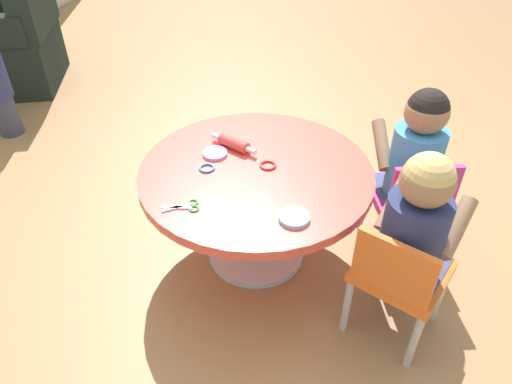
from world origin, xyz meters
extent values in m
plane|color=#9E7247|center=(0.00, 0.00, 0.00)|extent=(10.00, 10.00, 0.00)
cylinder|color=silver|center=(0.00, 0.00, 0.01)|extent=(0.44, 0.44, 0.03)
cylinder|color=silver|center=(0.00, 0.00, 0.22)|extent=(0.12, 0.12, 0.43)
cylinder|color=#D84C3F|center=(0.00, 0.00, 0.45)|extent=(0.94, 0.94, 0.04)
cylinder|color=#B7B7BC|center=(-0.22, -0.76, 0.14)|extent=(0.03, 0.03, 0.28)
cylinder|color=#B7B7BC|center=(-0.10, -0.53, 0.14)|extent=(0.03, 0.03, 0.28)
cylinder|color=#B7B7BC|center=(-0.45, -0.65, 0.14)|extent=(0.03, 0.03, 0.28)
cylinder|color=#B7B7BC|center=(-0.34, -0.42, 0.14)|extent=(0.03, 0.03, 0.28)
cube|color=orange|center=(-0.28, -0.59, 0.30)|extent=(0.40, 0.40, 0.04)
cube|color=orange|center=(-0.40, -0.53, 0.43)|extent=(0.14, 0.25, 0.22)
cube|color=#3F4772|center=(-0.28, -0.59, 0.30)|extent=(0.36, 0.35, 0.04)
cylinder|color=navy|center=(-0.28, -0.59, 0.47)|extent=(0.21, 0.21, 0.30)
sphere|color=#997051|center=(-0.28, -0.59, 0.70)|extent=(0.17, 0.17, 0.17)
sphere|color=tan|center=(-0.28, -0.59, 0.71)|extent=(0.16, 0.16, 0.16)
cylinder|color=#997051|center=(-0.23, -0.73, 0.49)|extent=(0.22, 0.14, 0.17)
cylinder|color=#997051|center=(-0.14, -0.53, 0.49)|extent=(0.22, 0.14, 0.17)
cylinder|color=#B7B7BC|center=(0.34, -0.72, 0.14)|extent=(0.03, 0.03, 0.28)
cylinder|color=#B7B7BC|center=(0.27, -0.47, 0.14)|extent=(0.03, 0.03, 0.28)
cylinder|color=#B7B7BC|center=(0.09, -0.79, 0.14)|extent=(0.03, 0.03, 0.28)
cylinder|color=#B7B7BC|center=(0.02, -0.54, 0.14)|extent=(0.03, 0.03, 0.28)
cube|color=#CC338C|center=(0.18, -0.63, 0.30)|extent=(0.37, 0.37, 0.04)
cube|color=#CC338C|center=(0.05, -0.66, 0.43)|extent=(0.10, 0.27, 0.22)
cube|color=#3F4772|center=(0.18, -0.63, 0.30)|extent=(0.34, 0.33, 0.04)
cylinder|color=#3F8CCC|center=(0.18, -0.63, 0.47)|extent=(0.21, 0.21, 0.30)
sphere|color=#997051|center=(0.18, -0.63, 0.70)|extent=(0.17, 0.17, 0.17)
sphere|color=black|center=(0.18, -0.63, 0.71)|extent=(0.16, 0.16, 0.16)
cylinder|color=#997051|center=(0.31, -0.70, 0.49)|extent=(0.22, 0.11, 0.17)
cylinder|color=#997051|center=(0.25, -0.49, 0.49)|extent=(0.22, 0.11, 0.17)
cube|color=black|center=(1.42, 2.20, 0.20)|extent=(0.90, 0.90, 0.40)
cube|color=black|center=(1.70, 2.30, 0.50)|extent=(0.32, 0.60, 0.20)
cylinder|color=#33384C|center=(0.74, 1.76, 0.13)|extent=(0.14, 0.14, 0.26)
cylinder|color=#D83F3F|center=(0.13, 0.12, 0.50)|extent=(0.11, 0.15, 0.05)
cylinder|color=white|center=(0.17, 0.21, 0.50)|extent=(0.04, 0.05, 0.02)
cylinder|color=white|center=(0.09, 0.04, 0.50)|extent=(0.04, 0.05, 0.02)
cube|color=silver|center=(-0.30, 0.23, 0.47)|extent=(0.07, 0.10, 0.01)
cube|color=silver|center=(-0.30, 0.23, 0.47)|extent=(0.03, 0.11, 0.01)
torus|color=green|center=(-0.26, 0.18, 0.47)|extent=(0.05, 0.05, 0.01)
torus|color=green|center=(-0.29, 0.17, 0.47)|extent=(0.05, 0.05, 0.01)
cylinder|color=#CC99E5|center=(0.07, 0.19, 0.48)|extent=(0.10, 0.10, 0.01)
cylinder|color=#8CCCF2|center=(-0.27, -0.19, 0.48)|extent=(0.11, 0.11, 0.02)
torus|color=#3F99D8|center=(-0.04, 0.19, 0.48)|extent=(0.06, 0.06, 0.01)
torus|color=red|center=(0.03, -0.04, 0.48)|extent=(0.07, 0.07, 0.01)
camera|label=1|loc=(-1.49, -0.30, 1.53)|focal=32.34mm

